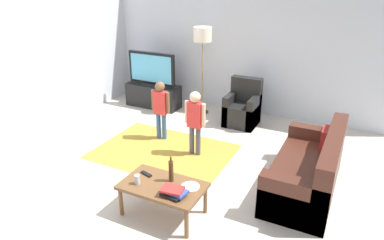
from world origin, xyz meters
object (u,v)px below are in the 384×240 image
Objects in this scene: soda_can at (137,179)px; child_center at (195,118)px; couch at (311,172)px; tv_remote at (146,174)px; coffee_table at (163,188)px; child_near_tv at (161,105)px; tv_stand at (153,96)px; armchair at (243,109)px; plate at (190,187)px; book_stack at (173,192)px; tv at (152,69)px; bottle at (171,171)px; floor_lamp at (203,39)px.

child_center is at bearing 92.09° from soda_can.
tv_remote is at bearing -145.99° from couch.
child_near_tv is at bearing 121.97° from coffee_table.
child_near_tv is at bearing 131.50° from tv_remote.
tv_remote is (1.85, -3.04, 0.19)m from tv_stand.
couch reaches higher than soda_can.
armchair is 3.03m from plate.
soda_can reaches higher than book_stack.
couch is (3.66, -1.79, -0.56)m from tv.
couch is at bearing 38.82° from soda_can.
couch reaches higher than tv_remote.
tv_stand reaches higher than plate.
tv_stand is at bearing 153.66° from couch.
tv is 3.56m from tv_remote.
bottle is (-0.17, 0.25, 0.10)m from book_stack.
armchair reaches higher than bottle.
child_near_tv reaches higher than plate.
couch reaches higher than coffee_table.
tv reaches higher than child_near_tv.
soda_can is (0.02, -0.22, 0.05)m from tv_remote.
tv_stand is at bearing 127.42° from child_near_tv.
child_center is 4.88× the size of plate.
soda_can is at bearing -93.83° from armchair.
book_stack is at bearing -7.93° from tv_remote.
tv_remote is 1.42× the size of soda_can.
floor_lamp is 3.65m from soda_can.
couch is 1.80× the size of coffee_table.
tv is 4.04m from book_stack.
tv_stand is 7.06× the size of tv_remote.
armchair is at bearing 131.72° from couch.
tv_stand is at bearing 126.02° from bottle.
child_near_tv reaches higher than book_stack.
bottle is 0.42m from soda_can.
bottle is at bearing -140.58° from couch.
bottle is at bearing -55.10° from child_near_tv.
soda_can is at bearing -60.06° from tv.
tv is 3.55× the size of book_stack.
soda_can is (0.06, -1.68, -0.17)m from child_center.
book_stack is at bearing -53.91° from tv.
couch is 2.00× the size of armchair.
book_stack is (0.56, -1.69, -0.18)m from child_center.
floor_lamp is (-2.55, 1.97, 1.25)m from couch.
book_stack reaches higher than tv_stand.
child_center is (1.80, -1.58, 0.40)m from tv_stand.
child_near_tv is at bearing 124.87° from book_stack.
book_stack is 0.50m from soda_can.
plate is at bearing -82.69° from armchair.
tv_remote is at bearing -64.09° from child_near_tv.
plate is (0.27, -0.02, -0.13)m from bottle.
tv_remote is at bearing 95.19° from soda_can.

